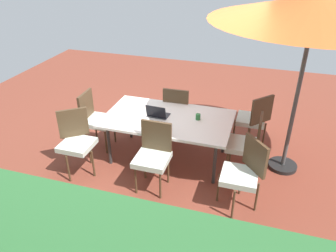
{
  "coord_description": "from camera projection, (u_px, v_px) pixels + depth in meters",
  "views": [
    {
      "loc": [
        -1.33,
        4.28,
        3.12
      ],
      "look_at": [
        0.0,
        0.0,
        0.6
      ],
      "focal_mm": 35.17,
      "sensor_mm": 36.0,
      "label": 1
    }
  ],
  "objects": [
    {
      "name": "chair_southwest",
      "position": [
        254.0,
        118.0,
        5.48
      ],
      "size": [
        0.59,
        0.59,
        0.98
      ],
      "rotation": [
        0.0,
        0.0,
        0.84
      ],
      "color": "silver",
      "rests_on": "ground_plane"
    },
    {
      "name": "chair_east",
      "position": [
        95.0,
        117.0,
        5.5
      ],
      "size": [
        0.47,
        0.46,
        0.98
      ],
      "rotation": [
        0.0,
        0.0,
        4.75
      ],
      "color": "silver",
      "rests_on": "ground_plane"
    },
    {
      "name": "chair_north",
      "position": [
        153.0,
        153.0,
        4.56
      ],
      "size": [
        0.46,
        0.46,
        0.98
      ],
      "rotation": [
        0.0,
        0.0,
        3.14
      ],
      "color": "silver",
      "rests_on": "ground_plane"
    },
    {
      "name": "ground_plane",
      "position": [
        168.0,
        158.0,
        5.45
      ],
      "size": [
        10.0,
        10.0,
        0.02
      ],
      "primitive_type": "cube",
      "color": "brown"
    },
    {
      "name": "chair_northeast",
      "position": [
        76.0,
        139.0,
        4.89
      ],
      "size": [
        0.58,
        0.58,
        0.98
      ],
      "rotation": [
        0.0,
        0.0,
        3.79
      ],
      "color": "silver",
      "rests_on": "ground_plane"
    },
    {
      "name": "chair_west",
      "position": [
        247.0,
        142.0,
        4.81
      ],
      "size": [
        0.46,
        0.46,
        0.98
      ],
      "rotation": [
        0.0,
        0.0,
        1.55
      ],
      "color": "silver",
      "rests_on": "ground_plane"
    },
    {
      "name": "chair_south",
      "position": [
        177.0,
        109.0,
        5.76
      ],
      "size": [
        0.46,
        0.47,
        0.98
      ],
      "rotation": [
        0.0,
        0.0,
        0.03
      ],
      "color": "silver",
      "rests_on": "ground_plane"
    },
    {
      "name": "cup",
      "position": [
        198.0,
        117.0,
        5.0
      ],
      "size": [
        0.07,
        0.07,
        0.09
      ],
      "primitive_type": "cylinder",
      "color": "#286B33",
      "rests_on": "dining_table"
    },
    {
      "name": "patio_umbrella",
      "position": [
        315.0,
        9.0,
        4.03
      ],
      "size": [
        2.65,
        2.65,
        2.56
      ],
      "color": "#4C4C4C",
      "rests_on": "ground_plane"
    },
    {
      "name": "laptop",
      "position": [
        158.0,
        114.0,
        5.08
      ],
      "size": [
        0.33,
        0.26,
        0.21
      ],
      "rotation": [
        0.0,
        0.0,
        -0.06
      ],
      "color": "#2D2D33",
      "rests_on": "dining_table"
    },
    {
      "name": "chair_northwest",
      "position": [
        244.0,
        171.0,
        4.2
      ],
      "size": [
        0.59,
        0.58,
        0.98
      ],
      "rotation": [
        0.0,
        0.0,
        2.28
      ],
      "color": "silver",
      "rests_on": "ground_plane"
    },
    {
      "name": "dining_table",
      "position": [
        168.0,
        120.0,
        5.1
      ],
      "size": [
        1.96,
        1.15,
        0.74
      ],
      "color": "silver",
      "rests_on": "ground_plane"
    }
  ]
}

